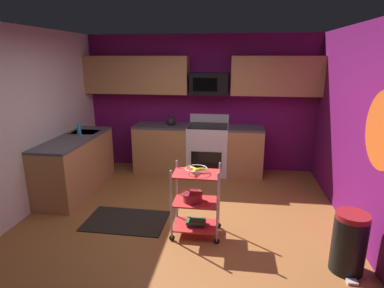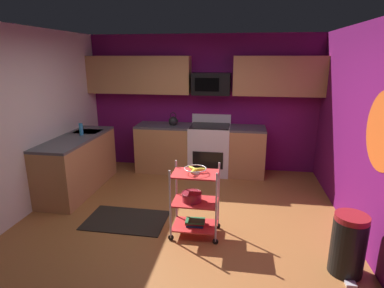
{
  "view_description": "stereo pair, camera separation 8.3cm",
  "coord_description": "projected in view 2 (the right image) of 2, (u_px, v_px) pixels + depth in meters",
  "views": [
    {
      "loc": [
        0.67,
        -3.69,
        2.19
      ],
      "look_at": [
        0.12,
        0.35,
        1.05
      ],
      "focal_mm": 29.41,
      "sensor_mm": 36.0,
      "label": 1
    },
    {
      "loc": [
        0.75,
        -3.67,
        2.19
      ],
      "look_at": [
        0.12,
        0.35,
        1.05
      ],
      "focal_mm": 29.41,
      "sensor_mm": 36.0,
      "label": 2
    }
  ],
  "objects": [
    {
      "name": "floor",
      "position": [
        179.0,
        228.0,
        4.2
      ],
      "size": [
        4.4,
        4.8,
        0.04
      ],
      "primitive_type": "cube",
      "color": "#995B2D",
      "rests_on": "ground"
    },
    {
      "name": "wall_back",
      "position": [
        202.0,
        103.0,
        6.16
      ],
      "size": [
        4.52,
        0.06,
        2.6
      ],
      "primitive_type": "cube",
      "color": "#6B1156",
      "rests_on": "ground"
    },
    {
      "name": "wall_left",
      "position": [
        14.0,
        126.0,
        4.18
      ],
      "size": [
        0.06,
        4.8,
        2.6
      ],
      "primitive_type": "cube",
      "color": "silver",
      "rests_on": "ground"
    },
    {
      "name": "wall_right",
      "position": [
        373.0,
        139.0,
        3.51
      ],
      "size": [
        0.06,
        4.8,
        2.6
      ],
      "primitive_type": "cube",
      "color": "#6B1156",
      "rests_on": "ground"
    },
    {
      "name": "wall_flower_decal",
      "position": [
        383.0,
        131.0,
        3.21
      ],
      "size": [
        0.0,
        0.85,
        0.85
      ],
      "primitive_type": "cylinder",
      "rotation": [
        0.0,
        1.57,
        0.0
      ],
      "color": "#E5591E"
    },
    {
      "name": "counter_run",
      "position": [
        153.0,
        154.0,
        5.73
      ],
      "size": [
        3.42,
        2.33,
        0.92
      ],
      "color": "#B27F4C",
      "rests_on": "ground"
    },
    {
      "name": "oven_range",
      "position": [
        210.0,
        149.0,
        6.04
      ],
      "size": [
        0.76,
        0.65,
        1.1
      ],
      "color": "white",
      "rests_on": "ground"
    },
    {
      "name": "upper_cabinets",
      "position": [
        199.0,
        75.0,
        5.83
      ],
      "size": [
        4.4,
        0.33,
        0.7
      ],
      "color": "#B27F4C"
    },
    {
      "name": "microwave",
      "position": [
        211.0,
        84.0,
        5.81
      ],
      "size": [
        0.7,
        0.39,
        0.4
      ],
      "color": "black"
    },
    {
      "name": "rolling_cart",
      "position": [
        195.0,
        202.0,
        3.89
      ],
      "size": [
        0.62,
        0.39,
        0.91
      ],
      "color": "silver",
      "rests_on": "ground"
    },
    {
      "name": "fruit_bowl",
      "position": [
        195.0,
        169.0,
        3.78
      ],
      "size": [
        0.27,
        0.27,
        0.07
      ],
      "color": "silver",
      "rests_on": "rolling_cart"
    },
    {
      "name": "mixing_bowl_large",
      "position": [
        192.0,
        196.0,
        3.88
      ],
      "size": [
        0.25,
        0.25,
        0.11
      ],
      "color": "maroon",
      "rests_on": "rolling_cart"
    },
    {
      "name": "book_stack",
      "position": [
        195.0,
        222.0,
        3.97
      ],
      "size": [
        0.25,
        0.17,
        0.07
      ],
      "color": "#1E4C8C",
      "rests_on": "rolling_cart"
    },
    {
      "name": "kettle",
      "position": [
        173.0,
        121.0,
        6.01
      ],
      "size": [
        0.21,
        0.18,
        0.26
      ],
      "color": "black",
      "rests_on": "counter_run"
    },
    {
      "name": "dish_soap_bottle",
      "position": [
        81.0,
        129.0,
        5.23
      ],
      "size": [
        0.06,
        0.06,
        0.2
      ],
      "primitive_type": "cylinder",
      "color": "#2D8CBF",
      "rests_on": "counter_run"
    },
    {
      "name": "trash_can",
      "position": [
        348.0,
        244.0,
        3.22
      ],
      "size": [
        0.34,
        0.42,
        0.66
      ],
      "color": "black",
      "rests_on": "ground"
    },
    {
      "name": "floor_rug",
      "position": [
        126.0,
        220.0,
        4.34
      ],
      "size": [
        1.11,
        0.71,
        0.01
      ],
      "primitive_type": "cube",
      "rotation": [
        0.0,
        0.0,
        -0.01
      ],
      "color": "black",
      "rests_on": "ground"
    }
  ]
}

